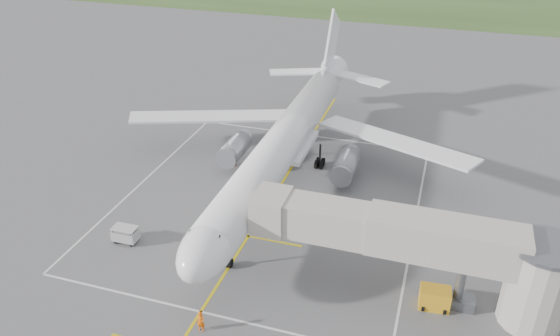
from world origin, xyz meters
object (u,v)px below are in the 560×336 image
(baggage_cart, at_px, (125,234))
(ramp_worker_nose, at_px, (201,322))
(ramp_worker_wing, at_px, (233,157))
(gpu_unit, at_px, (435,298))
(jet_bridge, at_px, (433,249))
(airliner, at_px, (285,142))

(baggage_cart, bearing_deg, ramp_worker_nose, -36.61)
(baggage_cart, distance_m, ramp_worker_wing, 16.58)
(gpu_unit, distance_m, baggage_cart, 26.35)
(jet_bridge, xyz_separation_m, ramp_worker_nose, (-14.87, -8.17, -3.91))
(gpu_unit, height_order, baggage_cart, gpu_unit)
(ramp_worker_nose, bearing_deg, gpu_unit, 23.82)
(gpu_unit, distance_m, ramp_worker_nose, 17.27)
(baggage_cart, xyz_separation_m, ramp_worker_nose, (10.81, -7.62, 0.07))
(gpu_unit, bearing_deg, ramp_worker_nose, -158.87)
(jet_bridge, relative_size, gpu_unit, 10.01)
(ramp_worker_nose, distance_m, ramp_worker_wing, 24.89)
(jet_bridge, distance_m, ramp_worker_wing, 27.34)
(jet_bridge, xyz_separation_m, baggage_cart, (-25.68, -0.55, -3.98))
(ramp_worker_nose, bearing_deg, ramp_worker_wing, 104.88)
(airliner, relative_size, gpu_unit, 20.01)
(ramp_worker_wing, bearing_deg, jet_bridge, 162.37)
(ramp_worker_wing, bearing_deg, ramp_worker_nose, 124.55)
(ramp_worker_nose, height_order, ramp_worker_wing, ramp_worker_wing)
(jet_bridge, distance_m, baggage_cart, 25.99)
(ramp_worker_nose, bearing_deg, jet_bridge, 26.78)
(ramp_worker_nose, bearing_deg, airliner, 90.15)
(jet_bridge, distance_m, gpu_unit, 4.03)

